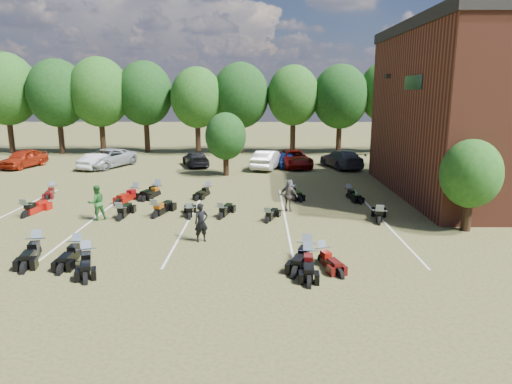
{
  "coord_description": "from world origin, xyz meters",
  "views": [
    {
      "loc": [
        0.66,
        -19.97,
        6.5
      ],
      "look_at": [
        0.46,
        4.0,
        1.2
      ],
      "focal_mm": 32.0,
      "sensor_mm": 36.0,
      "label": 1
    }
  ],
  "objects_px": {
    "car_4": "(286,160)",
    "motorcycle_14": "(53,194)",
    "person_grey": "(289,196)",
    "motorcycle_3": "(87,265)",
    "car_0": "(23,158)",
    "person_black": "(201,223)",
    "person_green": "(97,203)",
    "motorcycle_7": "(26,217)"
  },
  "relations": [
    {
      "from": "car_0",
      "to": "motorcycle_14",
      "type": "height_order",
      "value": "car_0"
    },
    {
      "from": "motorcycle_7",
      "to": "car_0",
      "type": "bearing_deg",
      "value": -54.55
    },
    {
      "from": "car_0",
      "to": "motorcycle_3",
      "type": "xyz_separation_m",
      "value": [
        13.97,
        -22.75,
        -0.8
      ]
    },
    {
      "from": "motorcycle_3",
      "to": "car_4",
      "type": "bearing_deg",
      "value": 50.24
    },
    {
      "from": "car_4",
      "to": "motorcycle_14",
      "type": "distance_m",
      "value": 19.13
    },
    {
      "from": "car_0",
      "to": "person_green",
      "type": "height_order",
      "value": "person_green"
    },
    {
      "from": "person_green",
      "to": "person_grey",
      "type": "relative_size",
      "value": 1.04
    },
    {
      "from": "person_green",
      "to": "motorcycle_7",
      "type": "bearing_deg",
      "value": -43.92
    },
    {
      "from": "person_black",
      "to": "car_0",
      "type": "bearing_deg",
      "value": 106.52
    },
    {
      "from": "motorcycle_3",
      "to": "motorcycle_7",
      "type": "relative_size",
      "value": 0.93
    },
    {
      "from": "person_green",
      "to": "motorcycle_7",
      "type": "height_order",
      "value": "person_green"
    },
    {
      "from": "car_4",
      "to": "motorcycle_3",
      "type": "distance_m",
      "value": 24.79
    },
    {
      "from": "motorcycle_3",
      "to": "motorcycle_14",
      "type": "xyz_separation_m",
      "value": [
        -6.75,
        12.16,
        0.0
      ]
    },
    {
      "from": "motorcycle_14",
      "to": "person_green",
      "type": "bearing_deg",
      "value": -62.29
    },
    {
      "from": "car_0",
      "to": "motorcycle_7",
      "type": "distance_m",
      "value": 17.98
    },
    {
      "from": "car_4",
      "to": "motorcycle_7",
      "type": "height_order",
      "value": "car_4"
    },
    {
      "from": "car_4",
      "to": "person_green",
      "type": "distance_m",
      "value": 19.96
    },
    {
      "from": "car_0",
      "to": "person_black",
      "type": "xyz_separation_m",
      "value": [
        18.0,
        -19.9,
        0.07
      ]
    },
    {
      "from": "person_grey",
      "to": "person_green",
      "type": "bearing_deg",
      "value": 36.59
    },
    {
      "from": "car_4",
      "to": "motorcycle_7",
      "type": "bearing_deg",
      "value": -136.29
    },
    {
      "from": "person_grey",
      "to": "motorcycle_3",
      "type": "bearing_deg",
      "value": 70.97
    },
    {
      "from": "car_4",
      "to": "motorcycle_7",
      "type": "relative_size",
      "value": 1.51
    },
    {
      "from": "person_grey",
      "to": "motorcycle_7",
      "type": "distance_m",
      "value": 14.06
    },
    {
      "from": "car_0",
      "to": "motorcycle_3",
      "type": "bearing_deg",
      "value": -45.81
    },
    {
      "from": "car_4",
      "to": "motorcycle_3",
      "type": "relative_size",
      "value": 1.63
    },
    {
      "from": "car_4",
      "to": "person_green",
      "type": "xyz_separation_m",
      "value": [
        -10.7,
        -16.85,
        0.27
      ]
    },
    {
      "from": "motorcycle_3",
      "to": "motorcycle_14",
      "type": "distance_m",
      "value": 13.91
    },
    {
      "from": "person_grey",
      "to": "motorcycle_7",
      "type": "xyz_separation_m",
      "value": [
        -13.97,
        -1.28,
        -0.88
      ]
    },
    {
      "from": "car_0",
      "to": "person_black",
      "type": "distance_m",
      "value": 26.83
    },
    {
      "from": "car_4",
      "to": "motorcycle_7",
      "type": "distance_m",
      "value": 21.99
    },
    {
      "from": "motorcycle_14",
      "to": "person_grey",
      "type": "bearing_deg",
      "value": -27.82
    },
    {
      "from": "motorcycle_3",
      "to": "motorcycle_7",
      "type": "xyz_separation_m",
      "value": [
        -5.77,
        6.77,
        0.0
      ]
    },
    {
      "from": "person_grey",
      "to": "motorcycle_14",
      "type": "distance_m",
      "value": 15.53
    },
    {
      "from": "car_0",
      "to": "motorcycle_3",
      "type": "relative_size",
      "value": 1.99
    },
    {
      "from": "person_green",
      "to": "motorcycle_3",
      "type": "xyz_separation_m",
      "value": [
        1.78,
        -6.28,
        -0.92
      ]
    },
    {
      "from": "motorcycle_7",
      "to": "motorcycle_14",
      "type": "bearing_deg",
      "value": -71.39
    },
    {
      "from": "person_green",
      "to": "motorcycle_3",
      "type": "distance_m",
      "value": 6.59
    },
    {
      "from": "car_4",
      "to": "person_grey",
      "type": "bearing_deg",
      "value": -97.07
    },
    {
      "from": "person_grey",
      "to": "motorcycle_3",
      "type": "distance_m",
      "value": 11.53
    },
    {
      "from": "person_grey",
      "to": "motorcycle_14",
      "type": "height_order",
      "value": "person_grey"
    },
    {
      "from": "person_black",
      "to": "motorcycle_14",
      "type": "distance_m",
      "value": 14.28
    },
    {
      "from": "motorcycle_3",
      "to": "person_green",
      "type": "bearing_deg",
      "value": 87.16
    }
  ]
}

